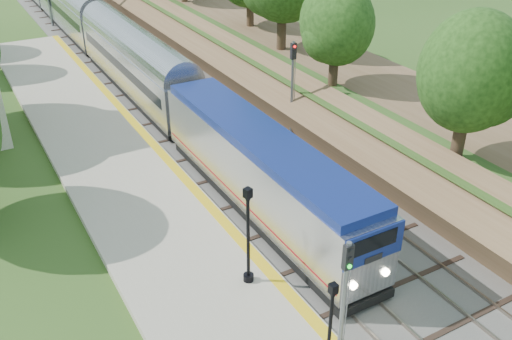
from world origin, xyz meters
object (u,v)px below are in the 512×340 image
train (72,12)px  lamppost_far (248,241)px  lamppost_mid (329,336)px  signal_platform (344,294)px  signal_farside (292,80)px

train → lamppost_far: size_ratio=20.89×
lamppost_mid → lamppost_far: 5.71m
lamppost_mid → signal_platform: size_ratio=0.74×
signal_platform → signal_farside: bearing=62.3°
train → lamppost_far: 43.31m
lamppost_mid → signal_platform: 1.64m
signal_platform → train: bearing=86.6°
signal_farside → lamppost_far: bearing=-129.4°
lamppost_mid → lamppost_far: lamppost_far is taller
lamppost_mid → lamppost_far: bearing=89.8°
train → signal_farside: size_ratio=15.33×
signal_farside → lamppost_mid: bearing=-119.0°
train → lamppost_mid: size_ratio=23.73×
train → signal_farside: bearing=-78.9°
lamppost_far → signal_farside: bearing=50.6°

